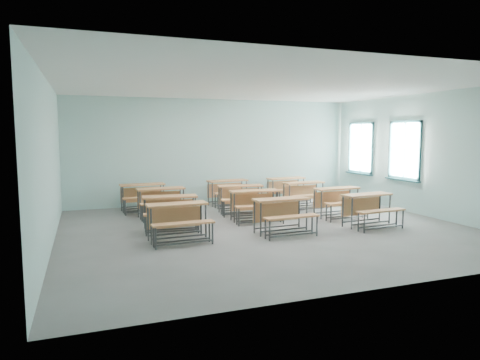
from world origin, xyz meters
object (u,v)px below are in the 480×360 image
object	(u,v)px
desk_unit_r0c2	(370,205)
desk_unit_r3c2	(288,186)
desk_unit_r2c0	(162,198)
desk_unit_r0c1	(283,210)
desk_unit_r1c1	(256,201)
desk_unit_r3c0	(143,193)
desk_unit_r2c1	(241,195)
desk_unit_r0c0	(178,216)
desk_unit_r3c1	(229,189)
desk_unit_r1c0	(170,207)
desk_unit_r2c2	(305,191)
desk_unit_r1c2	(339,198)

from	to	relation	value
desk_unit_r0c2	desk_unit_r3c2	xyz separation A→B (m)	(-0.17, 3.91, 0.00)
desk_unit_r0c2	desk_unit_r2c0	distance (m)	5.12
desk_unit_r0c1	desk_unit_r1c1	bearing A→B (deg)	89.87
desk_unit_r0c2	desk_unit_r3c0	size ratio (longest dim) A/B	1.01
desk_unit_r2c1	desk_unit_r0c0	bearing A→B (deg)	-125.61
desk_unit_r3c0	desk_unit_r3c1	size ratio (longest dim) A/B	0.98
desk_unit_r1c0	desk_unit_r3c0	bearing A→B (deg)	101.35
desk_unit_r0c1	desk_unit_r1c0	distance (m)	2.51
desk_unit_r2c0	desk_unit_r1c1	bearing A→B (deg)	-32.50
desk_unit_r0c1	desk_unit_r3c1	xyz separation A→B (m)	(0.07, 3.85, 0.00)
desk_unit_r2c2	desk_unit_r3c2	bearing A→B (deg)	83.67
desk_unit_r2c1	desk_unit_r2c2	distance (m)	1.99
desk_unit_r1c1	desk_unit_r2c1	distance (m)	1.09
desk_unit_r0c2	desk_unit_r1c0	xyz separation A→B (m)	(-4.40, 1.26, 0.00)
desk_unit_r0c1	desk_unit_r3c1	bearing A→B (deg)	86.63
desk_unit_r2c0	desk_unit_r3c1	bearing A→B (deg)	26.07
desk_unit_r0c0	desk_unit_r2c0	size ratio (longest dim) A/B	1.00
desk_unit_r0c2	desk_unit_r0c1	bearing A→B (deg)	173.63
desk_unit_r0c2	desk_unit_r3c1	world-z (taller)	same
desk_unit_r0c0	desk_unit_r2c0	world-z (taller)	same
desk_unit_r0c1	desk_unit_r2c2	size ratio (longest dim) A/B	0.99
desk_unit_r0c0	desk_unit_r2c2	world-z (taller)	same
desk_unit_r0c1	desk_unit_r1c1	distance (m)	1.43
desk_unit_r0c1	desk_unit_r3c2	world-z (taller)	same
desk_unit_r1c0	desk_unit_r3c2	size ratio (longest dim) A/B	1.01
desk_unit_r0c2	desk_unit_r2c1	xyz separation A→B (m)	(-2.22, 2.58, 0.00)
desk_unit_r1c0	desk_unit_r1c1	size ratio (longest dim) A/B	1.01
desk_unit_r2c0	desk_unit_r3c0	distance (m)	1.13
desk_unit_r0c0	desk_unit_r3c0	world-z (taller)	same
desk_unit_r2c2	desk_unit_r3c0	size ratio (longest dim) A/B	1.00
desk_unit_r1c2	desk_unit_r3c1	bearing A→B (deg)	124.88
desk_unit_r2c1	desk_unit_r3c0	xyz separation A→B (m)	(-2.44, 1.22, 0.00)
desk_unit_r0c2	desk_unit_r1c1	xyz separation A→B (m)	(-2.24, 1.50, 0.00)
desk_unit_r3c0	desk_unit_r3c1	bearing A→B (deg)	-0.71
desk_unit_r1c1	desk_unit_r2c1	xyz separation A→B (m)	(0.02, 1.09, 0.00)
desk_unit_r0c1	desk_unit_r2c0	size ratio (longest dim) A/B	1.00
desk_unit_r2c0	desk_unit_r3c1	world-z (taller)	same
desk_unit_r1c1	desk_unit_r2c2	bearing A→B (deg)	34.31
desk_unit_r2c0	desk_unit_r3c0	size ratio (longest dim) A/B	0.99
desk_unit_r1c0	desk_unit_r3c1	distance (m)	3.50
desk_unit_r1c1	desk_unit_r0c1	bearing A→B (deg)	-83.16
desk_unit_r0c0	desk_unit_r1c2	world-z (taller)	same
desk_unit_r3c0	desk_unit_r0c2	bearing A→B (deg)	-42.38
desk_unit_r0c1	desk_unit_r2c2	distance (m)	3.24
desk_unit_r1c2	desk_unit_r3c2	xyz separation A→B (m)	(-0.12, 2.70, 0.00)
desk_unit_r0c0	desk_unit_r3c1	world-z (taller)	same
desk_unit_r1c2	desk_unit_r3c2	world-z (taller)	same
desk_unit_r0c1	desk_unit_r2c0	distance (m)	3.41
desk_unit_r1c2	desk_unit_r2c0	xyz separation A→B (m)	(-4.29, 1.51, 0.00)
desk_unit_r2c1	desk_unit_r3c1	world-z (taller)	same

